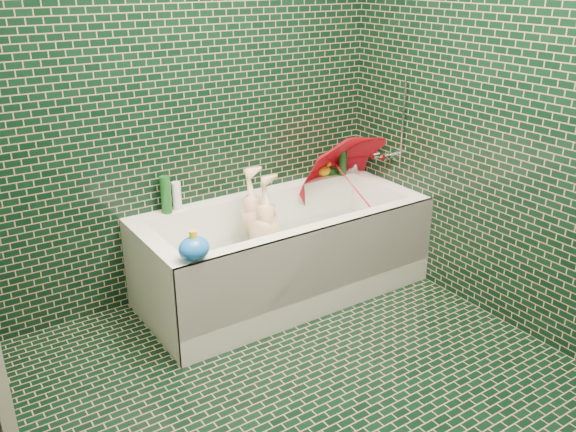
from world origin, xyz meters
TOP-DOWN VIEW (x-y plane):
  - floor at (0.00, 0.00)m, footprint 2.80×2.80m
  - wall_back at (0.00, 1.40)m, footprint 2.80×0.00m
  - wall_right at (1.30, 0.00)m, footprint 0.00×2.80m
  - bathtub at (0.45, 1.01)m, footprint 1.70×0.75m
  - bath_mat at (0.45, 1.02)m, footprint 1.35×0.47m
  - water at (0.45, 1.02)m, footprint 1.48×0.53m
  - faucet at (1.26, 1.02)m, footprint 0.18×0.19m
  - child at (0.34, 1.05)m, footprint 0.98×0.40m
  - umbrella at (1.06, 1.11)m, footprint 0.89×0.97m
  - soap_bottle_a at (1.25, 1.34)m, footprint 0.11×0.11m
  - soap_bottle_b at (1.25, 1.37)m, footprint 0.11×0.12m
  - soap_bottle_c at (1.09, 1.33)m, footprint 0.15×0.15m
  - bottle_right_tall at (1.12, 1.31)m, footprint 0.07×0.07m
  - bottle_right_pump at (1.25, 1.34)m, footprint 0.07×0.07m
  - bottle_left_tall at (-0.14, 1.33)m, footprint 0.07×0.07m
  - bottle_left_short at (-0.07, 1.35)m, footprint 0.06×0.06m
  - rubber_duck at (1.00, 1.36)m, footprint 0.13×0.10m
  - bath_toy at (-0.28, 0.69)m, footprint 0.18×0.16m

SIDE VIEW (x-z plane):
  - floor at x=0.00m, z-range 0.00..0.00m
  - bath_mat at x=0.45m, z-range 0.15..0.16m
  - bathtub at x=0.45m, z-range -0.06..0.49m
  - water at x=0.45m, z-range 0.30..0.30m
  - child at x=0.34m, z-range 0.17..0.45m
  - umbrella at x=1.06m, z-range 0.00..1.06m
  - soap_bottle_a at x=1.25m, z-range 0.44..0.66m
  - soap_bottle_b at x=1.25m, z-range 0.46..0.64m
  - soap_bottle_c at x=1.09m, z-range 0.46..0.64m
  - rubber_duck at x=1.00m, z-range 0.54..0.65m
  - bath_toy at x=-0.28m, z-range 0.54..0.69m
  - bottle_left_short at x=-0.07m, z-range 0.55..0.72m
  - bottle_right_pump at x=1.25m, z-range 0.55..0.73m
  - bottle_right_tall at x=1.12m, z-range 0.55..0.75m
  - bottle_left_tall at x=-0.14m, z-range 0.55..0.77m
  - faucet at x=1.26m, z-range 0.50..1.05m
  - wall_back at x=0.00m, z-range -0.15..2.65m
  - wall_right at x=1.30m, z-range -0.15..2.65m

